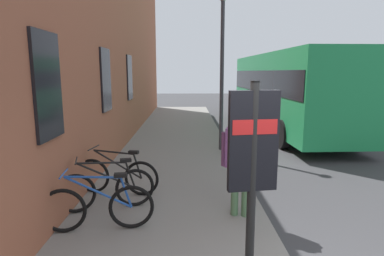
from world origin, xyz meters
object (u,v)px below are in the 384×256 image
bicycle_under_window (98,207)px  city_bus (287,88)px  transit_info_sign (253,155)px  pedestrian_by_facade (241,154)px  bicycle_mid_rack (106,189)px  bicycle_leaning_wall (117,176)px  street_lamp (222,58)px

bicycle_under_window → city_bus: city_bus is taller
transit_info_sign → pedestrian_by_facade: transit_info_sign is taller
bicycle_mid_rack → transit_info_sign: (-2.21, -2.18, 1.21)m
bicycle_under_window → bicycle_mid_rack: same height
bicycle_leaning_wall → city_bus: bearing=-37.0°
bicycle_mid_rack → transit_info_sign: bearing=-135.3°
city_bus → street_lamp: (-3.97, 3.30, 1.10)m
pedestrian_by_facade → bicycle_leaning_wall: bearing=66.0°
bicycle_leaning_wall → pedestrian_by_facade: 2.67m
bicycle_under_window → street_lamp: size_ratio=0.36×
bicycle_mid_rack → city_bus: 10.43m
pedestrian_by_facade → street_lamp: street_lamp is taller
bicycle_mid_rack → transit_info_sign: size_ratio=0.72×
bicycle_under_window → street_lamp: 6.39m
transit_info_sign → city_bus: size_ratio=0.23×
bicycle_mid_rack → pedestrian_by_facade: (-0.30, -2.39, 0.71)m
bicycle_leaning_wall → transit_info_sign: (-2.96, -2.14, 1.21)m
bicycle_leaning_wall → street_lamp: street_lamp is taller
bicycle_under_window → city_bus: 11.05m
bicycle_mid_rack → city_bus: bearing=-34.7°
city_bus → street_lamp: 5.28m
bicycle_under_window → pedestrian_by_facade: size_ratio=0.98×
pedestrian_by_facade → street_lamp: (4.82, -0.18, 1.80)m
bicycle_under_window → bicycle_leaning_wall: size_ratio=1.01×
bicycle_under_window → city_bus: (9.29, -5.81, 1.41)m
bicycle_leaning_wall → pedestrian_by_facade: size_ratio=0.97×
transit_info_sign → pedestrian_by_facade: (1.91, -0.21, -0.50)m
transit_info_sign → city_bus: (10.70, -3.69, 0.20)m
bicycle_under_window → pedestrian_by_facade: pedestrian_by_facade is taller
bicycle_under_window → bicycle_leaning_wall: (1.54, 0.03, -0.00)m
transit_info_sign → bicycle_mid_rack: bearing=44.7°
bicycle_under_window → transit_info_sign: 2.82m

